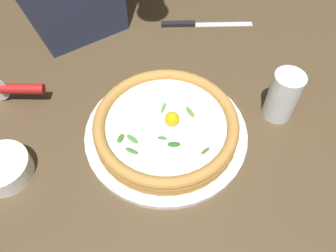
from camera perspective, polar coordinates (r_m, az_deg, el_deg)
The scene contains 7 objects.
ground_plane at distance 0.69m, azimuth -1.93°, elevation -3.78°, with size 2.40×2.40×0.03m, color brown.
pizza_plate at distance 0.68m, azimuth 0.00°, elevation -1.30°, with size 0.33×0.33×0.01m, color white.
pizza at distance 0.66m, azimuth 0.01°, elevation -0.02°, with size 0.29×0.29×0.05m.
side_bowl at distance 0.69m, azimuth -26.30°, elevation -6.46°, with size 0.10×0.10×0.04m, color white.
pizza_cutter at distance 0.79m, azimuth -25.00°, elevation 5.79°, with size 0.13×0.10×0.08m.
table_knife at distance 0.94m, azimuth 4.27°, elevation 16.95°, with size 0.20×0.17×0.01m.
drinking_glass at distance 0.72m, azimuth 18.84°, elevation 4.45°, with size 0.06×0.06×0.11m.
Camera 1 is at (-0.25, 0.28, 0.56)m, focal length 35.77 mm.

